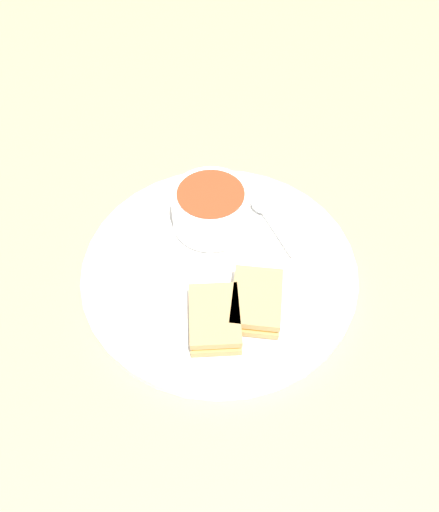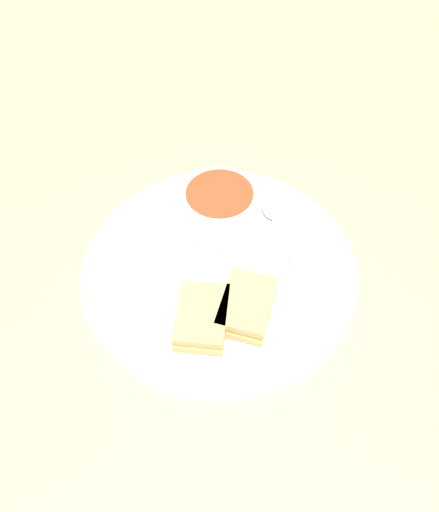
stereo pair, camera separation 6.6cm
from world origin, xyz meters
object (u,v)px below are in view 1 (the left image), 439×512
(sandwich_half_far, at_px, (256,301))
(spoon, at_px, (263,210))
(sandwich_half_near, at_px, (215,319))
(soup_bowl, at_px, (211,208))

(sandwich_half_far, bearing_deg, spoon, 39.86)
(sandwich_half_near, height_order, sandwich_half_far, same)
(spoon, distance_m, sandwich_half_far, 0.17)
(sandwich_half_near, bearing_deg, soup_bowl, 47.92)
(soup_bowl, distance_m, spoon, 0.08)
(spoon, relative_size, sandwich_half_near, 1.12)
(spoon, xyz_separation_m, sandwich_half_near, (-0.18, -0.09, 0.01))
(soup_bowl, relative_size, sandwich_half_near, 1.05)
(soup_bowl, distance_m, sandwich_half_near, 0.17)
(sandwich_half_near, distance_m, sandwich_half_far, 0.06)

